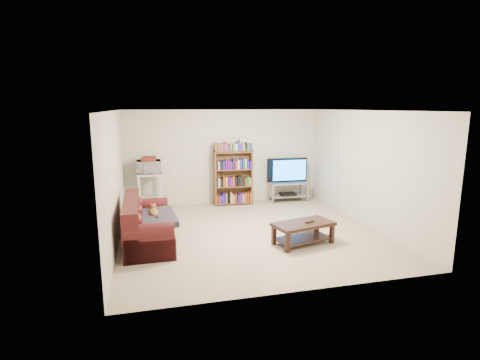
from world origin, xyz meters
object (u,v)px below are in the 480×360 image
object	(u,v)px
coffee_table	(303,229)
tv_stand	(288,188)
sofa	(144,227)
bookshelf	(233,177)

from	to	relation	value
coffee_table	tv_stand	xyz separation A→B (m)	(0.88, 3.04, 0.07)
sofa	bookshelf	xyz separation A→B (m)	(2.20, 2.33, 0.43)
coffee_table	bookshelf	bearing A→B (deg)	87.66
sofa	tv_stand	xyz separation A→B (m)	(3.69, 2.31, 0.05)
coffee_table	tv_stand	size ratio (longest dim) A/B	1.17
coffee_table	tv_stand	distance (m)	3.17
bookshelf	sofa	bearing A→B (deg)	-131.05
coffee_table	tv_stand	world-z (taller)	tv_stand
sofa	bookshelf	size ratio (longest dim) A/B	1.39
coffee_table	bookshelf	world-z (taller)	bookshelf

